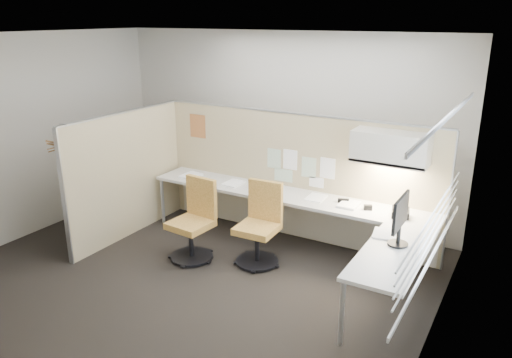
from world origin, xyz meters
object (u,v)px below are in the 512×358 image
Objects in this scene: monitor at (400,218)px; phone at (400,213)px; chair_right at (260,227)px; desk at (304,211)px; chair_left at (194,223)px.

monitor is 0.84m from phone.
phone is at bearing 17.95° from chair_right.
desk is 3.90× the size of chair_right.
chair_left is at bearing -173.68° from phone.
phone is (1.19, 0.10, 0.18)m from desk.
desk is 1.21m from phone.
desk is at bearing 38.91° from chair_left.
monitor is (1.76, -0.20, 0.56)m from chair_right.
chair_right is (-0.39, -0.48, -0.12)m from desk.
monitor is 2.14× the size of phone.
phone is at bearing 25.69° from chair_left.
chair_right reaches higher than desk.
monitor reaches higher than desk.
monitor is at bearing 7.58° from chair_left.
desk is 1.42m from chair_left.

